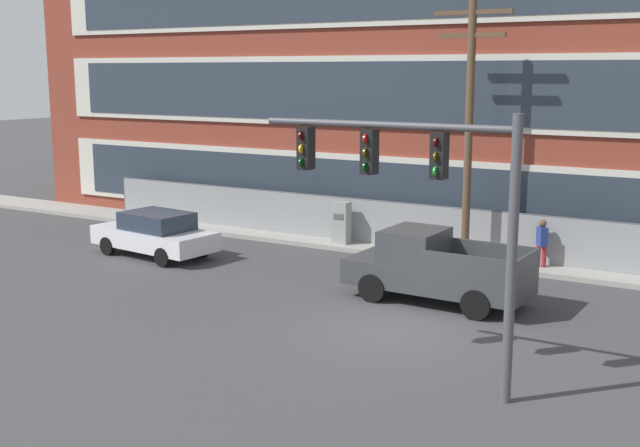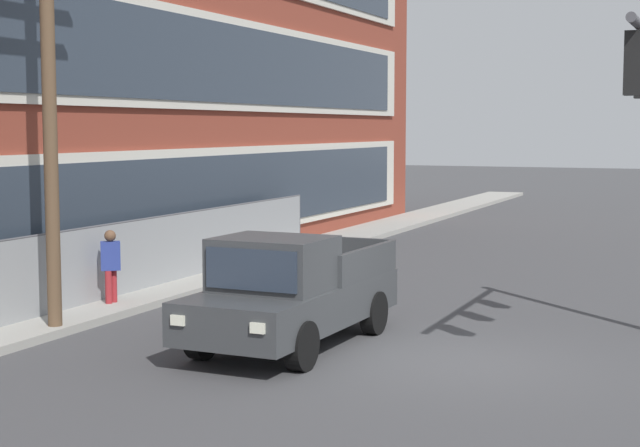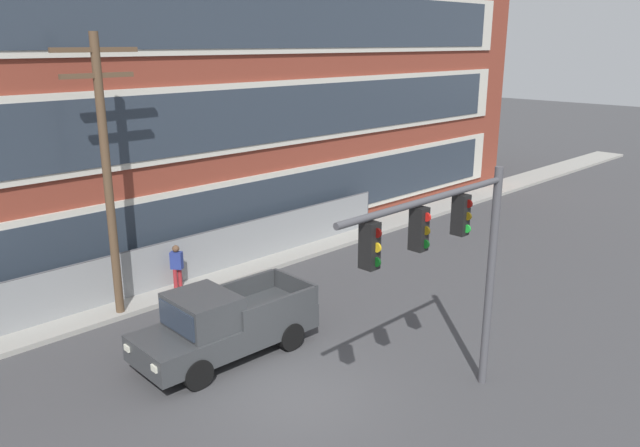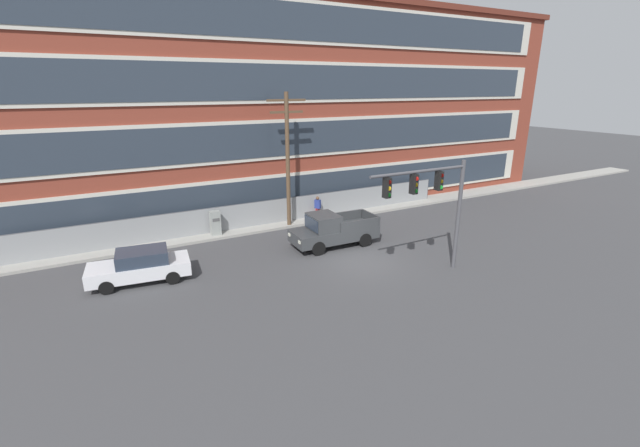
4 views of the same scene
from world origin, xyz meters
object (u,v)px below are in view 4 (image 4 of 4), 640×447
at_px(pickup_truck_dark_grey, 333,230).
at_px(pedestrian_near_cabinet, 318,206).
at_px(traffic_signal_mast, 433,195).
at_px(electrical_cabinet, 215,224).
at_px(sedan_white, 140,266).
at_px(utility_pole_near_corner, 288,155).

height_order(pickup_truck_dark_grey, pedestrian_near_cabinet, pickup_truck_dark_grey).
xyz_separation_m(traffic_signal_mast, electrical_cabinet, (-7.64, 10.46, -3.23)).
bearing_deg(traffic_signal_mast, electrical_cabinet, 126.15).
distance_m(traffic_signal_mast, sedan_white, 14.24).
xyz_separation_m(pickup_truck_dark_grey, pedestrian_near_cabinet, (1.66, 4.89, 0.03)).
height_order(pickup_truck_dark_grey, sedan_white, pickup_truck_dark_grey).
bearing_deg(traffic_signal_mast, sedan_white, 154.46).
distance_m(pickup_truck_dark_grey, utility_pole_near_corner, 5.92).
relative_size(sedan_white, utility_pole_near_corner, 0.55).
bearing_deg(utility_pole_near_corner, electrical_cabinet, 176.22).
bearing_deg(sedan_white, pickup_truck_dark_grey, -1.54).
relative_size(utility_pole_near_corner, electrical_cabinet, 5.14).
relative_size(electrical_cabinet, pedestrian_near_cabinet, 0.99).
bearing_deg(sedan_white, electrical_cabinet, 42.65).
distance_m(traffic_signal_mast, pickup_truck_dark_grey, 6.82).
height_order(sedan_white, pedestrian_near_cabinet, pedestrian_near_cabinet).
distance_m(traffic_signal_mast, utility_pole_near_corner, 10.55).
height_order(traffic_signal_mast, sedan_white, traffic_signal_mast).
bearing_deg(electrical_cabinet, utility_pole_near_corner, -3.78).
xyz_separation_m(traffic_signal_mast, pedestrian_near_cabinet, (-0.42, 10.59, -3.10)).
relative_size(traffic_signal_mast, utility_pole_near_corner, 0.65).
distance_m(traffic_signal_mast, pedestrian_near_cabinet, 11.04).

